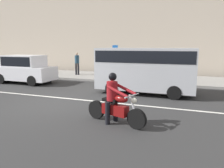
{
  "coord_description": "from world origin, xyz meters",
  "views": [
    {
      "loc": [
        5.45,
        -7.66,
        2.38
      ],
      "look_at": [
        2.8,
        -0.7,
        1.11
      ],
      "focal_mm": 35.63,
      "sensor_mm": 36.0,
      "label": 1
    }
  ],
  "objects": [
    {
      "name": "sidewalk_slab",
      "position": [
        0.0,
        8.0,
        0.07
      ],
      "size": [
        40.0,
        4.4,
        0.14
      ],
      "primitive_type": "cube",
      "color": "gray",
      "rests_on": "ground_plane"
    },
    {
      "name": "lane_marking_stripe",
      "position": [
        -0.98,
        0.9,
        0.0
      ],
      "size": [
        18.0,
        0.14,
        0.01
      ],
      "primitive_type": "cube",
      "color": "silver",
      "rests_on": "ground_plane"
    },
    {
      "name": "motorcycle_with_rider_crimson",
      "position": [
        3.18,
        -1.43,
        0.65
      ],
      "size": [
        2.11,
        0.9,
        1.59
      ],
      "color": "black",
      "rests_on": "ground_plane"
    },
    {
      "name": "ground_plane",
      "position": [
        0.0,
        0.0,
        0.0
      ],
      "size": [
        80.0,
        80.0,
        0.0
      ],
      "primitive_type": "plane",
      "color": "#2D2D2D"
    },
    {
      "name": "street_sign_post",
      "position": [
        -0.4,
        8.44,
        1.56
      ],
      "size": [
        0.44,
        0.08,
        2.33
      ],
      "color": "gray",
      "rests_on": "sidewalk_slab"
    },
    {
      "name": "pedestrian_bystander",
      "position": [
        -3.32,
        7.68,
        1.15
      ],
      "size": [
        0.34,
        0.34,
        1.73
      ],
      "color": "black",
      "rests_on": "sidewalk_slab"
    },
    {
      "name": "parked_hatchback_white",
      "position": [
        -4.9,
        3.69,
        0.94
      ],
      "size": [
        3.96,
        1.76,
        1.8
      ],
      "color": "silver",
      "rests_on": "ground_plane"
    },
    {
      "name": "parked_van_silver",
      "position": [
        3.11,
        3.3,
        1.33
      ],
      "size": [
        4.83,
        1.96,
        2.28
      ],
      "color": "#B2B5BA",
      "rests_on": "ground_plane"
    }
  ]
}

